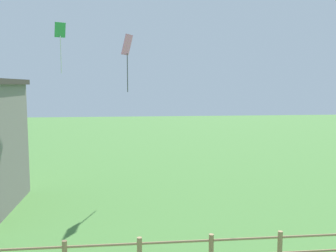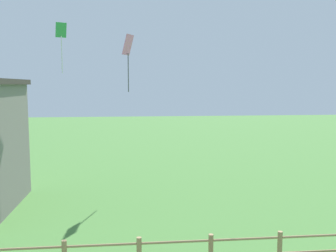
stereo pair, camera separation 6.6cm
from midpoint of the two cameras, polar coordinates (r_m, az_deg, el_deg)
kite_pink_diamond at (r=20.21m, az=-6.33°, el=11.27°), size 0.65×0.84×3.01m
kite_green_diamond at (r=20.07m, az=-16.18°, el=12.61°), size 0.57×0.40×2.52m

